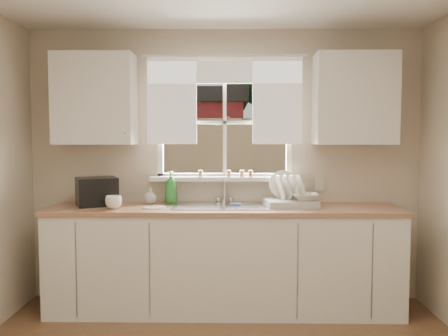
{
  "coord_description": "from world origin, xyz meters",
  "views": [
    {
      "loc": [
        0.06,
        -2.4,
        1.52
      ],
      "look_at": [
        0.0,
        1.65,
        1.25
      ],
      "focal_mm": 38.0,
      "sensor_mm": 36.0,
      "label": 1
    }
  ],
  "objects_px": {
    "cup": "(114,202)",
    "soap_bottle_a": "(171,188)",
    "dish_rack": "(290,198)",
    "black_appliance": "(97,191)"
  },
  "relations": [
    {
      "from": "cup",
      "to": "soap_bottle_a",
      "type": "bearing_deg",
      "value": 34.46
    },
    {
      "from": "dish_rack",
      "to": "soap_bottle_a",
      "type": "distance_m",
      "value": 1.07
    },
    {
      "from": "cup",
      "to": "black_appliance",
      "type": "relative_size",
      "value": 0.41
    },
    {
      "from": "cup",
      "to": "dish_rack",
      "type": "bearing_deg",
      "value": 6.43
    },
    {
      "from": "dish_rack",
      "to": "cup",
      "type": "bearing_deg",
      "value": -172.89
    },
    {
      "from": "dish_rack",
      "to": "black_appliance",
      "type": "distance_m",
      "value": 1.71
    },
    {
      "from": "cup",
      "to": "black_appliance",
      "type": "bearing_deg",
      "value": 134.54
    },
    {
      "from": "black_appliance",
      "to": "soap_bottle_a",
      "type": "bearing_deg",
      "value": -14.19
    },
    {
      "from": "soap_bottle_a",
      "to": "cup",
      "type": "bearing_deg",
      "value": -124.18
    },
    {
      "from": "dish_rack",
      "to": "soap_bottle_a",
      "type": "xyz_separation_m",
      "value": [
        -1.06,
        0.13,
        0.07
      ]
    }
  ]
}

